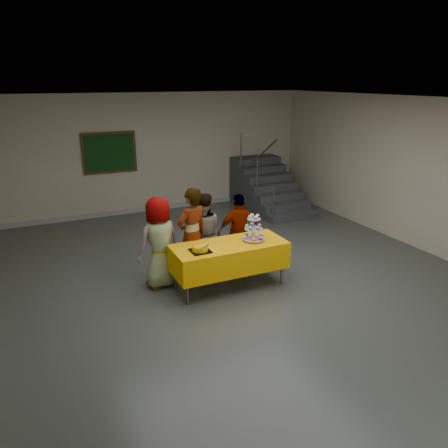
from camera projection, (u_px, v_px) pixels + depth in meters
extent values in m
plane|color=#4C514C|center=(247.00, 287.00, 7.32)|extent=(10.00, 10.00, 0.00)
cube|color=beige|center=(157.00, 153.00, 11.15)|extent=(8.00, 0.04, 3.00)
cube|color=beige|center=(432.00, 177.00, 8.44)|extent=(0.04, 10.00, 3.00)
cube|color=silver|center=(251.00, 102.00, 6.37)|extent=(8.00, 10.00, 0.04)
cube|color=#999999|center=(160.00, 207.00, 11.59)|extent=(7.90, 0.03, 0.12)
cylinder|color=#595960|center=(187.00, 283.00, 6.63)|extent=(0.04, 0.04, 0.73)
cylinder|color=#595960|center=(282.00, 265.00, 7.29)|extent=(0.04, 0.04, 0.73)
cylinder|color=#595960|center=(175.00, 269.00, 7.12)|extent=(0.04, 0.04, 0.73)
cylinder|color=#595960|center=(264.00, 253.00, 7.79)|extent=(0.04, 0.04, 0.73)
cube|color=#595960|center=(229.00, 246.00, 7.09)|extent=(1.80, 0.70, 0.02)
cube|color=#F7AA04|center=(229.00, 256.00, 7.15)|extent=(1.88, 0.78, 0.44)
cylinder|color=silver|center=(253.00, 240.00, 7.24)|extent=(0.18, 0.18, 0.01)
cylinder|color=silver|center=(254.00, 228.00, 7.18)|extent=(0.02, 0.02, 0.42)
cylinder|color=silver|center=(253.00, 238.00, 7.23)|extent=(0.38, 0.38, 0.01)
cylinder|color=silver|center=(254.00, 229.00, 7.18)|extent=(0.30, 0.30, 0.01)
cylinder|color=silver|center=(254.00, 219.00, 7.13)|extent=(0.22, 0.22, 0.01)
cube|color=black|center=(200.00, 251.00, 6.77)|extent=(0.30, 0.30, 0.02)
cylinder|color=#FFB800|center=(200.00, 248.00, 6.76)|extent=(0.25, 0.25, 0.07)
ellipsoid|color=#FFB800|center=(200.00, 246.00, 6.74)|extent=(0.25, 0.25, 0.05)
ellipsoid|color=white|center=(204.00, 245.00, 6.73)|extent=(0.08, 0.08, 0.02)
cube|color=silver|center=(202.00, 248.00, 6.62)|extent=(0.30, 0.16, 0.04)
imported|color=slate|center=(159.00, 243.00, 7.16)|extent=(0.84, 0.66, 1.53)
imported|color=slate|center=(192.00, 235.00, 7.32)|extent=(0.69, 0.57, 1.64)
imported|color=slate|center=(202.00, 233.00, 7.72)|extent=(0.80, 0.68, 1.45)
imported|color=slate|center=(239.00, 231.00, 7.89)|extent=(0.86, 0.48, 1.39)
cube|color=#424447|center=(292.00, 216.00, 10.73)|extent=(1.30, 0.30, 0.18)
cube|color=#424447|center=(286.00, 210.00, 10.96)|extent=(1.30, 0.30, 0.36)
cube|color=#424447|center=(280.00, 203.00, 11.19)|extent=(1.30, 0.30, 0.54)
cube|color=#424447|center=(274.00, 197.00, 11.42)|extent=(1.30, 0.30, 0.72)
cube|color=#424447|center=(268.00, 191.00, 11.65)|extent=(1.30, 0.30, 0.90)
cube|color=#424447|center=(263.00, 186.00, 11.88)|extent=(1.30, 0.30, 1.08)
cube|color=#424447|center=(257.00, 180.00, 12.11)|extent=(1.30, 0.30, 1.26)
cube|color=#424447|center=(252.00, 178.00, 12.37)|extent=(1.30, 0.30, 1.26)
cylinder|color=#595960|center=(273.00, 206.00, 10.34)|extent=(0.04, 0.04, 0.90)
cylinder|color=#595960|center=(257.00, 177.00, 10.85)|extent=(0.04, 0.04, 0.90)
cylinder|color=#595960|center=(241.00, 150.00, 11.46)|extent=(0.04, 0.04, 0.90)
cylinder|color=#595960|center=(257.00, 159.00, 10.75)|extent=(0.04, 1.85, 1.20)
cube|color=#472B16|center=(109.00, 153.00, 10.61)|extent=(1.30, 0.04, 1.00)
cube|color=#133D13|center=(110.00, 153.00, 10.59)|extent=(1.18, 0.02, 0.88)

